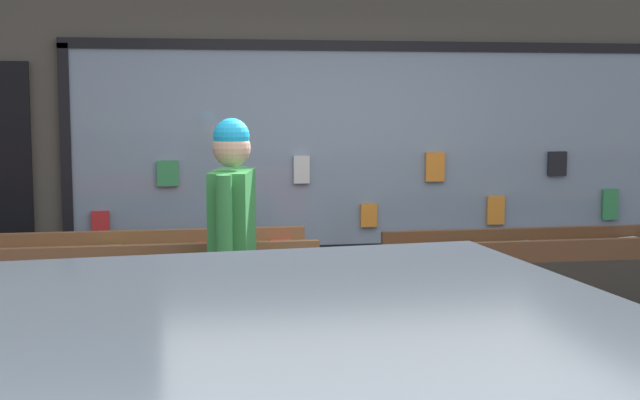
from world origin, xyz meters
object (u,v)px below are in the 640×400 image
Objects in this scene: display_table_left at (91,266)px; small_dog at (163,374)px; display_table_right at (588,257)px; person_browsing at (233,239)px.

small_dog is (0.44, -0.69, -0.51)m from display_table_left.
person_browsing is (-2.52, -0.54, 0.28)m from display_table_right.
person_browsing is 3.37× the size of small_dog.
display_table_left is 1.00× the size of display_table_right.
person_browsing is (0.86, -0.54, 0.24)m from display_table_left.
person_browsing is at bearing -167.83° from display_table_right.
display_table_left is at bearing 70.59° from person_browsing.
display_table_right is 2.59m from person_browsing.
display_table_left reaches higher than small_dog.
display_table_right reaches higher than small_dog.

